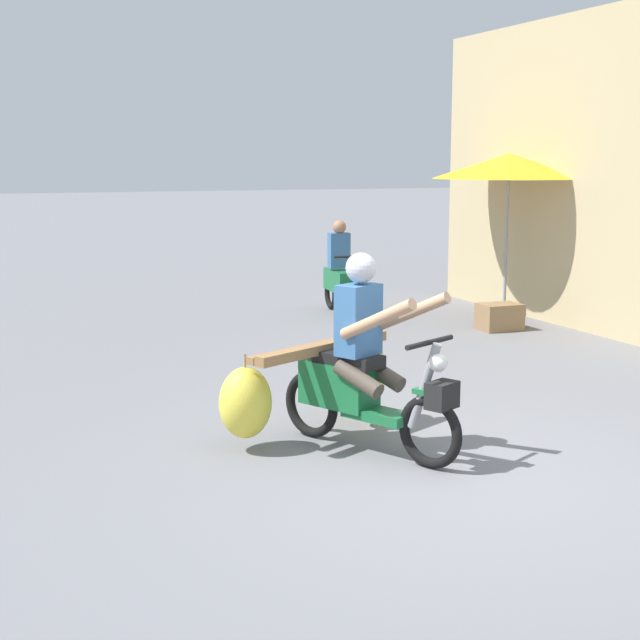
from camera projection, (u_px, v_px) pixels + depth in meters
The scene contains 5 objects.
ground_plane at pixel (463, 478), 6.82m from camera, with size 120.00×120.00×0.00m, color slate.
motorbike_main_loaded at pixel (338, 376), 7.64m from camera, with size 1.78×1.93×1.58m.
motorbike_distant_ahead_left at pixel (340, 276), 13.88m from camera, with size 0.50×1.62×1.40m.
market_umbrella_near_shop at pixel (509, 166), 13.36m from camera, with size 2.19×2.19×2.37m.
produce_crate at pixel (499, 317), 12.67m from camera, with size 0.56×0.40×0.36m, color olive.
Camera 1 is at (-3.42, -5.66, 2.30)m, focal length 52.57 mm.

